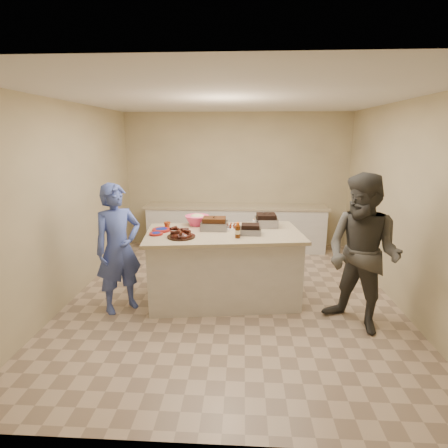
# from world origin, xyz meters

# --- Properties ---
(room) EXTENTS (4.50, 5.00, 2.70)m
(room) POSITION_xyz_m (0.00, 0.00, 0.00)
(room) COLOR tan
(room) RESTS_ON ground
(back_counter) EXTENTS (3.60, 0.64, 0.90)m
(back_counter) POSITION_xyz_m (0.00, 2.20, 0.45)
(back_counter) COLOR silver
(back_counter) RESTS_ON ground
(island) EXTENTS (2.20, 1.35, 0.98)m
(island) POSITION_xyz_m (-0.11, -0.09, 0.00)
(island) COLOR silver
(island) RESTS_ON ground
(rib_platter) EXTENTS (0.41, 0.41, 0.15)m
(rib_platter) POSITION_xyz_m (-0.64, -0.37, 0.98)
(rib_platter) COLOR #3E130B
(rib_platter) RESTS_ON island
(pulled_pork_tray) EXTENTS (0.36, 0.28, 0.11)m
(pulled_pork_tray) POSITION_xyz_m (-0.25, 0.04, 0.98)
(pulled_pork_tray) COLOR #47230F
(pulled_pork_tray) RESTS_ON island
(brisket_tray) EXTENTS (0.28, 0.23, 0.08)m
(brisket_tray) POSITION_xyz_m (0.24, -0.16, 0.98)
(brisket_tray) COLOR black
(brisket_tray) RESTS_ON island
(roasting_pan) EXTENTS (0.33, 0.33, 0.12)m
(roasting_pan) POSITION_xyz_m (0.47, 0.26, 0.98)
(roasting_pan) COLOR gray
(roasting_pan) RESTS_ON island
(coleslaw_bowl) EXTENTS (0.39, 0.39, 0.24)m
(coleslaw_bowl) POSITION_xyz_m (-0.52, 0.28, 0.98)
(coleslaw_bowl) COLOR #FF4077
(coleslaw_bowl) RESTS_ON island
(sausage_plate) EXTENTS (0.30, 0.30, 0.05)m
(sausage_plate) POSITION_xyz_m (-0.03, 0.15, 0.98)
(sausage_plate) COLOR silver
(sausage_plate) RESTS_ON island
(mac_cheese_dish) EXTENTS (0.32, 0.28, 0.07)m
(mac_cheese_dish) POSITION_xyz_m (0.44, 0.41, 0.98)
(mac_cheese_dish) COLOR orange
(mac_cheese_dish) RESTS_ON island
(bbq_bottle_a) EXTENTS (0.07, 0.07, 0.19)m
(bbq_bottle_a) POSITION_xyz_m (0.08, -0.28, 0.98)
(bbq_bottle_a) COLOR #421C06
(bbq_bottle_a) RESTS_ON island
(bbq_bottle_b) EXTENTS (0.07, 0.07, 0.20)m
(bbq_bottle_b) POSITION_xyz_m (0.08, -0.35, 0.98)
(bbq_bottle_b) COLOR #421C06
(bbq_bottle_b) RESTS_ON island
(mustard_bottle) EXTENTS (0.05, 0.05, 0.11)m
(mustard_bottle) POSITION_xyz_m (-0.38, 0.11, 0.98)
(mustard_bottle) COLOR #DFC007
(mustard_bottle) RESTS_ON island
(sauce_bowl) EXTENTS (0.15, 0.07, 0.15)m
(sauce_bowl) POSITION_xyz_m (-0.12, 0.11, 0.98)
(sauce_bowl) COLOR silver
(sauce_bowl) RESTS_ON island
(plate_stack_large) EXTENTS (0.28, 0.28, 0.03)m
(plate_stack_large) POSITION_xyz_m (-0.97, -0.08, 0.98)
(plate_stack_large) COLOR maroon
(plate_stack_large) RESTS_ON island
(plate_stack_small) EXTENTS (0.20, 0.20, 0.03)m
(plate_stack_small) POSITION_xyz_m (-1.00, -0.27, 0.98)
(plate_stack_small) COLOR maroon
(plate_stack_small) RESTS_ON island
(plastic_cup) EXTENTS (0.11, 0.10, 0.10)m
(plastic_cup) POSITION_xyz_m (-0.92, 0.07, 0.98)
(plastic_cup) COLOR #A34316
(plastic_cup) RESTS_ON island
(basket_stack) EXTENTS (0.22, 0.19, 0.09)m
(basket_stack) POSITION_xyz_m (-0.34, 0.27, 0.98)
(basket_stack) COLOR maroon
(basket_stack) RESTS_ON island
(guest_blue) EXTENTS (1.59, 1.66, 0.40)m
(guest_blue) POSITION_xyz_m (-1.45, -0.45, 0.00)
(guest_blue) COLOR #4458AD
(guest_blue) RESTS_ON ground
(guest_gray) EXTENTS (1.97, 1.91, 0.70)m
(guest_gray) POSITION_xyz_m (1.52, -0.74, 0.00)
(guest_gray) COLOR #4B4943
(guest_gray) RESTS_ON ground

